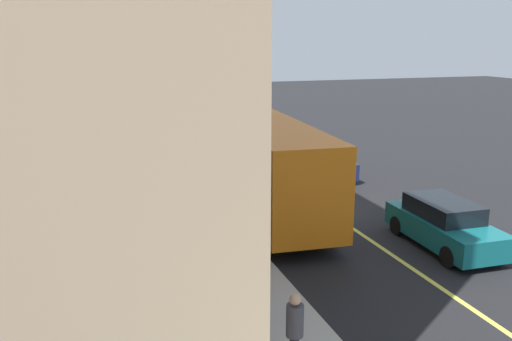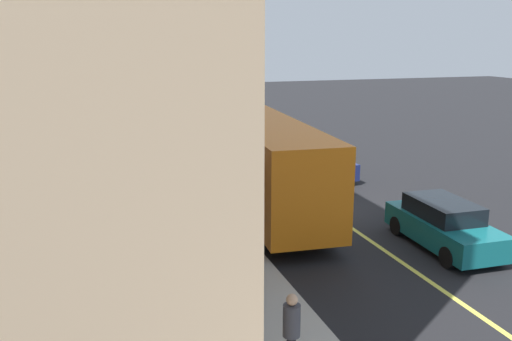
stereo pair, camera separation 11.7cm
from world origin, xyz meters
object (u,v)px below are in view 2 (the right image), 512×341
(car_navy, at_px, (320,161))
(pedestrian_at_corner, at_px, (292,326))
(car_teal, at_px, (444,225))
(traffic_light, at_px, (165,115))
(bus, at_px, (264,160))
(car_black, at_px, (198,146))

(car_navy, distance_m, pedestrian_at_corner, 16.21)
(car_navy, height_order, car_teal, same)
(car_teal, distance_m, pedestrian_at_corner, 8.75)
(traffic_light, bearing_deg, pedestrian_at_corner, 178.03)
(bus, xyz_separation_m, car_navy, (4.07, -4.21, -1.24))
(car_black, bearing_deg, car_teal, -162.61)
(pedestrian_at_corner, bearing_deg, car_teal, -55.33)
(car_black, relative_size, car_navy, 0.99)
(pedestrian_at_corner, bearing_deg, traffic_light, -1.97)
(bus, height_order, car_teal, bus)
(traffic_light, relative_size, car_black, 0.74)
(pedestrian_at_corner, bearing_deg, bus, -16.18)
(bus, bearing_deg, car_teal, -142.63)
(traffic_light, relative_size, car_teal, 0.73)
(car_navy, relative_size, car_teal, 1.01)
(car_teal, height_order, pedestrian_at_corner, pedestrian_at_corner)
(traffic_light, xyz_separation_m, car_teal, (-14.92, -6.51, -1.79))
(traffic_light, bearing_deg, bus, -166.10)
(traffic_light, xyz_separation_m, car_navy, (-5.40, -6.55, -1.79))
(bus, distance_m, pedestrian_at_corner, 10.89)
(car_navy, bearing_deg, traffic_light, 50.50)
(bus, bearing_deg, car_black, 3.35)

